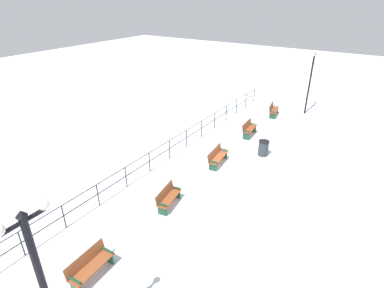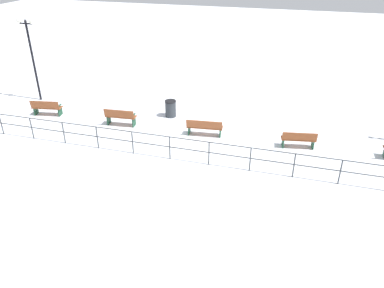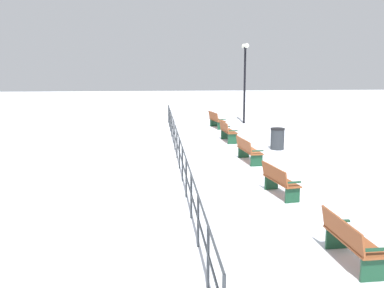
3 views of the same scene
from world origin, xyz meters
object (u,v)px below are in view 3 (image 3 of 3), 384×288
Objects in this scene: bench_second at (279,180)px; bench_third at (248,150)px; trash_bin at (277,139)px; bench_fifth at (216,120)px; bench_fourth at (227,131)px; bench_nearest at (350,240)px; lamppost_middle at (245,68)px.

bench_third is (0.02, 4.31, 0.01)m from bench_second.
bench_second is 6.81m from trash_bin.
bench_fifth reaches higher than bench_third.
bench_fifth is (0.07, 4.30, -0.03)m from bench_fourth.
bench_fourth reaches higher than bench_nearest.
bench_fourth is 4.30m from bench_fifth.
bench_third is at bearing 87.78° from bench_nearest.
bench_nearest is 11.00m from trash_bin.
bench_fourth is at bearing 131.20° from trash_bin.
bench_fifth reaches higher than bench_second.
bench_fourth is (-0.20, 12.91, 0.03)m from bench_nearest.
trash_bin is (1.57, 10.88, -0.01)m from bench_nearest.
bench_fifth is (0.01, 12.91, 0.01)m from bench_second.
bench_fifth is at bearing 84.48° from bench_fourth.
bench_third is at bearing -126.64° from trash_bin.
trash_bin is at bearing 78.74° from bench_nearest.
bench_second is at bearing 88.79° from bench_nearest.
trash_bin reaches higher than bench_second.
bench_second is at bearing -96.43° from bench_third.
bench_nearest is 0.93× the size of bench_third.
bench_fourth is 0.34× the size of lamppost_middle.
bench_nearest is 0.35× the size of lamppost_middle.
bench_second is at bearing -97.30° from lamppost_middle.
bench_nearest is 4.30m from bench_second.
trash_bin is at bearing 47.12° from bench_third.
bench_second is 1.77× the size of trash_bin.
bench_second is 15.07m from lamppost_middle.
bench_fourth is 2.69m from trash_bin.
bench_nearest is 1.82× the size of trash_bin.
bench_second is at bearing -104.56° from trash_bin.
bench_second is 1.00× the size of bench_fourth.
bench_fifth is at bearing 87.40° from bench_nearest.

